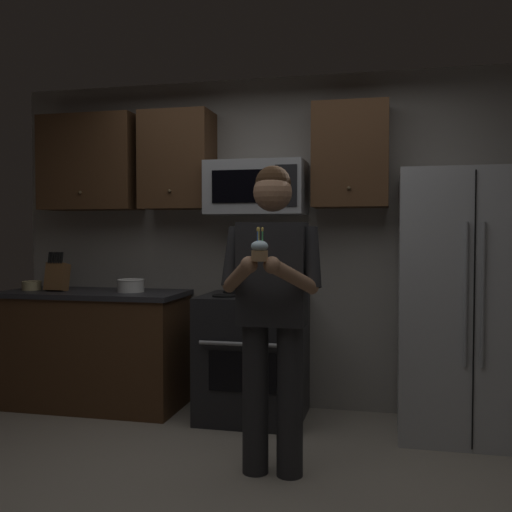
# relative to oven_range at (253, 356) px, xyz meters

# --- Properties ---
(ground_plane) EXTENTS (6.00, 6.00, 0.00)m
(ground_plane) POSITION_rel_oven_range_xyz_m (0.15, -1.36, -0.46)
(ground_plane) COLOR #9E9384
(wall_back) EXTENTS (4.40, 0.10, 2.60)m
(wall_back) POSITION_rel_oven_range_xyz_m (0.15, 0.39, 0.84)
(wall_back) COLOR gray
(wall_back) RESTS_ON ground
(oven_range) EXTENTS (0.76, 0.70, 0.93)m
(oven_range) POSITION_rel_oven_range_xyz_m (0.00, 0.00, 0.00)
(oven_range) COLOR black
(oven_range) RESTS_ON ground
(microwave) EXTENTS (0.74, 0.41, 0.40)m
(microwave) POSITION_rel_oven_range_xyz_m (0.00, 0.12, 1.26)
(microwave) COLOR #9EA0A5
(refrigerator) EXTENTS (0.90, 0.75, 1.80)m
(refrigerator) POSITION_rel_oven_range_xyz_m (1.50, -0.04, 0.44)
(refrigerator) COLOR #B7BABF
(refrigerator) RESTS_ON ground
(cabinet_row_upper) EXTENTS (2.78, 0.36, 0.76)m
(cabinet_row_upper) POSITION_rel_oven_range_xyz_m (-0.57, 0.17, 1.49)
(cabinet_row_upper) COLOR #4C301C
(counter_left) EXTENTS (1.44, 0.66, 0.92)m
(counter_left) POSITION_rel_oven_range_xyz_m (-1.30, 0.02, 0.00)
(counter_left) COLOR #4C301C
(counter_left) RESTS_ON ground
(knife_block) EXTENTS (0.16, 0.15, 0.32)m
(knife_block) POSITION_rel_oven_range_xyz_m (-1.60, -0.03, 0.58)
(knife_block) COLOR brown
(knife_block) RESTS_ON counter_left
(bowl_large_white) EXTENTS (0.22, 0.22, 0.10)m
(bowl_large_white) POSITION_rel_oven_range_xyz_m (-0.99, 0.02, 0.51)
(bowl_large_white) COLOR white
(bowl_large_white) RESTS_ON counter_left
(bowl_small_colored) EXTENTS (0.16, 0.16, 0.07)m
(bowl_small_colored) POSITION_rel_oven_range_xyz_m (-1.84, -0.01, 0.50)
(bowl_small_colored) COLOR beige
(bowl_small_colored) RESTS_ON counter_left
(person) EXTENTS (0.60, 0.48, 1.76)m
(person) POSITION_rel_oven_range_xyz_m (0.34, -0.99, 0.53)
(person) COLOR #262628
(person) RESTS_ON ground
(cupcake) EXTENTS (0.09, 0.09, 0.17)m
(cupcake) POSITION_rel_oven_range_xyz_m (0.34, -1.32, 0.83)
(cupcake) COLOR #A87F56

